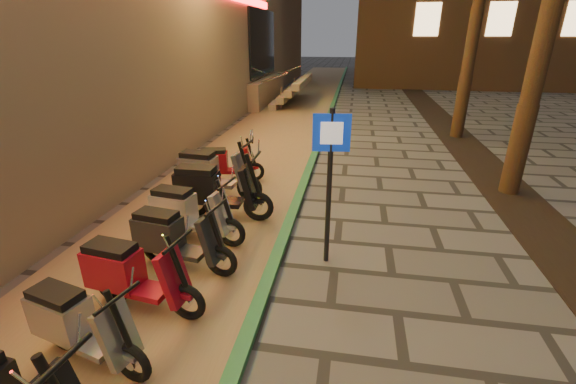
% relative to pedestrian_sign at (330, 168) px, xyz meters
% --- Properties ---
extents(parking_strip, '(3.40, 60.00, 0.01)m').
position_rel_pedestrian_sign_xyz_m(parking_strip, '(-2.46, 6.44, -1.51)').
color(parking_strip, '#8C7251').
rests_on(parking_strip, ground).
extents(green_curb, '(0.18, 60.00, 0.10)m').
position_rel_pedestrian_sign_xyz_m(green_curb, '(-0.76, 6.44, -1.46)').
color(green_curb, '#286C3B').
rests_on(green_curb, ground).
extents(planting_strip, '(1.20, 40.00, 0.02)m').
position_rel_pedestrian_sign_xyz_m(planting_strip, '(3.74, 1.44, -1.50)').
color(planting_strip, black).
rests_on(planting_strip, ground).
extents(pedestrian_sign, '(0.51, 0.11, 2.33)m').
position_rel_pedestrian_sign_xyz_m(pedestrian_sign, '(0.00, 0.00, 0.00)').
color(pedestrian_sign, black).
rests_on(pedestrian_sign, ground).
extents(scooter_5, '(1.49, 0.73, 1.05)m').
position_rel_pedestrian_sign_xyz_m(scooter_5, '(-2.41, -2.36, -1.05)').
color(scooter_5, black).
rests_on(scooter_5, ground).
extents(scooter_6, '(1.61, 0.65, 1.13)m').
position_rel_pedestrian_sign_xyz_m(scooter_6, '(-2.31, -1.49, -1.02)').
color(scooter_6, black).
rests_on(scooter_6, ground).
extents(scooter_7, '(1.61, 0.66, 1.13)m').
position_rel_pedestrian_sign_xyz_m(scooter_7, '(-2.19, -0.54, -1.02)').
color(scooter_7, black).
rests_on(scooter_7, ground).
extents(scooter_8, '(1.65, 0.67, 1.16)m').
position_rel_pedestrian_sign_xyz_m(scooter_8, '(-2.33, 0.28, -1.01)').
color(scooter_8, black).
rests_on(scooter_8, ground).
extents(scooter_9, '(1.83, 0.64, 1.30)m').
position_rel_pedestrian_sign_xyz_m(scooter_9, '(-2.22, 1.16, -0.95)').
color(scooter_9, black).
rests_on(scooter_9, ground).
extents(scooter_10, '(1.80, 0.65, 1.26)m').
position_rel_pedestrian_sign_xyz_m(scooter_10, '(-2.60, 2.11, -0.96)').
color(scooter_10, black).
rests_on(scooter_10, ground).
extents(scooter_11, '(1.48, 0.70, 1.04)m').
position_rel_pedestrian_sign_xyz_m(scooter_11, '(-2.62, 3.03, -1.06)').
color(scooter_11, black).
rests_on(scooter_11, ground).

